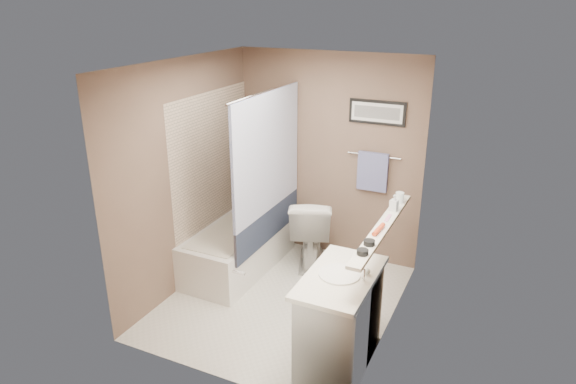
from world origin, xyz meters
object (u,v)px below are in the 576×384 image
at_px(vanity, 340,322).
at_px(glass_jar, 400,197).
at_px(soap_bottle, 394,203).
at_px(bathtub, 238,248).
at_px(candle_bowl_far, 369,243).
at_px(candle_bowl_near, 363,252).
at_px(toilet, 311,230).
at_px(hair_brush_front, 379,229).

distance_m(vanity, glass_jar, 1.33).
bearing_deg(soap_bottle, glass_jar, 90.00).
bearing_deg(bathtub, soap_bottle, -5.12).
height_order(bathtub, vanity, vanity).
height_order(candle_bowl_far, glass_jar, glass_jar).
relative_size(candle_bowl_near, glass_jar, 0.90).
bearing_deg(candle_bowl_near, soap_bottle, 90.00).
xyz_separation_m(candle_bowl_far, glass_jar, (0.00, 0.98, 0.03)).
relative_size(bathtub, glass_jar, 15.00).
bearing_deg(vanity, soap_bottle, 75.82).
bearing_deg(candle_bowl_far, candle_bowl_near, -90.00).
bearing_deg(candle_bowl_far, toilet, 127.14).
distance_m(vanity, candle_bowl_near, 0.76).
xyz_separation_m(bathtub, hair_brush_front, (1.79, -0.70, 0.89)).
bearing_deg(glass_jar, candle_bowl_far, -90.00).
xyz_separation_m(bathtub, candle_bowl_near, (1.79, -1.14, 0.89)).
relative_size(toilet, glass_jar, 8.35).
height_order(toilet, glass_jar, glass_jar).
relative_size(bathtub, candle_bowl_near, 16.67).
bearing_deg(candle_bowl_far, hair_brush_front, 90.00).
distance_m(toilet, candle_bowl_far, 1.94).
height_order(toilet, vanity, toilet).
distance_m(bathtub, glass_jar, 2.01).
xyz_separation_m(toilet, candle_bowl_far, (1.09, -1.44, 0.72)).
bearing_deg(glass_jar, soap_bottle, -90.00).
distance_m(bathtub, soap_bottle, 2.03).
distance_m(hair_brush_front, soap_bottle, 0.50).
bearing_deg(glass_jar, hair_brush_front, -90.00).
relative_size(bathtub, candle_bowl_far, 16.67).
bearing_deg(hair_brush_front, soap_bottle, 90.00).
bearing_deg(vanity, candle_bowl_near, -26.86).
relative_size(vanity, candle_bowl_far, 10.00).
bearing_deg(hair_brush_front, vanity, -117.42).
bearing_deg(candle_bowl_far, glass_jar, 90.00).
relative_size(glass_jar, soap_bottle, 0.66).
bearing_deg(bathtub, candle_bowl_near, -31.33).
xyz_separation_m(hair_brush_front, glass_jar, (0.00, 0.72, 0.03)).
xyz_separation_m(vanity, hair_brush_front, (0.19, 0.36, 0.74)).
distance_m(toilet, candle_bowl_near, 2.07).
height_order(bathtub, candle_bowl_near, candle_bowl_near).
bearing_deg(toilet, candle_bowl_far, 106.74).
bearing_deg(toilet, soap_bottle, 127.94).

